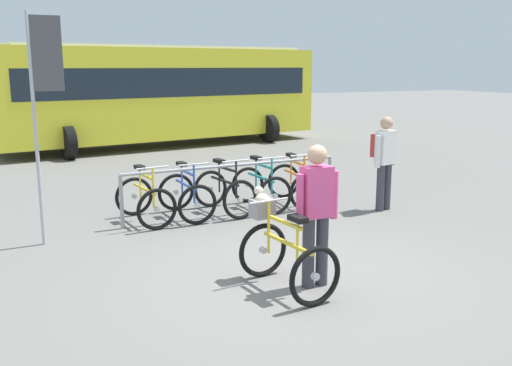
{
  "coord_description": "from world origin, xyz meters",
  "views": [
    {
      "loc": [
        -3.17,
        -5.74,
        2.49
      ],
      "look_at": [
        -0.16,
        0.82,
        1.0
      ],
      "focal_mm": 39.93,
      "sensor_mm": 36.0,
      "label": 1
    }
  ],
  "objects_px": {
    "racked_bike_blue": "(186,196)",
    "bus_distant": "(161,90)",
    "racked_bike_teal": "(261,188)",
    "banner_flag": "(42,85)",
    "pedestrian_with_backpack": "(384,157)",
    "racked_bike_orange": "(295,184)",
    "person_with_featured_bike": "(316,209)",
    "racked_bike_yellow": "(145,200)",
    "racked_bike_black": "(225,192)",
    "featured_bicycle": "(281,246)"
  },
  "relations": [
    {
      "from": "racked_bike_blue",
      "to": "bus_distant",
      "type": "relative_size",
      "value": 0.11
    },
    {
      "from": "racked_bike_teal",
      "to": "banner_flag",
      "type": "height_order",
      "value": "banner_flag"
    },
    {
      "from": "racked_bike_teal",
      "to": "pedestrian_with_backpack",
      "type": "distance_m",
      "value": 2.21
    },
    {
      "from": "racked_bike_orange",
      "to": "pedestrian_with_backpack",
      "type": "relative_size",
      "value": 0.69
    },
    {
      "from": "person_with_featured_bike",
      "to": "banner_flag",
      "type": "distance_m",
      "value": 4.13
    },
    {
      "from": "racked_bike_yellow",
      "to": "racked_bike_blue",
      "type": "xyz_separation_m",
      "value": [
        0.7,
        0.03,
        0.0
      ]
    },
    {
      "from": "racked_bike_black",
      "to": "featured_bicycle",
      "type": "distance_m",
      "value": 3.46
    },
    {
      "from": "racked_bike_orange",
      "to": "banner_flag",
      "type": "distance_m",
      "value": 4.69
    },
    {
      "from": "featured_bicycle",
      "to": "racked_bike_orange",
      "type": "bearing_deg",
      "value": 59.28
    },
    {
      "from": "racked_bike_teal",
      "to": "bus_distant",
      "type": "xyz_separation_m",
      "value": [
        0.62,
        8.7,
        1.37
      ]
    },
    {
      "from": "racked_bike_teal",
      "to": "banner_flag",
      "type": "distance_m",
      "value": 4.06
    },
    {
      "from": "person_with_featured_bike",
      "to": "racked_bike_teal",
      "type": "bearing_deg",
      "value": 74.55
    },
    {
      "from": "racked_bike_orange",
      "to": "banner_flag",
      "type": "height_order",
      "value": "banner_flag"
    },
    {
      "from": "racked_bike_yellow",
      "to": "racked_bike_blue",
      "type": "distance_m",
      "value": 0.7
    },
    {
      "from": "racked_bike_orange",
      "to": "pedestrian_with_backpack",
      "type": "xyz_separation_m",
      "value": [
        1.19,
        -1.02,
        0.57
      ]
    },
    {
      "from": "featured_bicycle",
      "to": "pedestrian_with_backpack",
      "type": "bearing_deg",
      "value": 36.86
    },
    {
      "from": "racked_bike_yellow",
      "to": "bus_distant",
      "type": "height_order",
      "value": "bus_distant"
    },
    {
      "from": "racked_bike_yellow",
      "to": "racked_bike_teal",
      "type": "relative_size",
      "value": 1.02
    },
    {
      "from": "racked_bike_orange",
      "to": "banner_flag",
      "type": "bearing_deg",
      "value": -171.51
    },
    {
      "from": "person_with_featured_bike",
      "to": "bus_distant",
      "type": "bearing_deg",
      "value": 82.56
    },
    {
      "from": "featured_bicycle",
      "to": "person_with_featured_bike",
      "type": "xyz_separation_m",
      "value": [
        0.37,
        -0.13,
        0.42
      ]
    },
    {
      "from": "racked_bike_black",
      "to": "racked_bike_teal",
      "type": "xyz_separation_m",
      "value": [
        0.7,
        0.03,
        0.0
      ]
    },
    {
      "from": "featured_bicycle",
      "to": "pedestrian_with_backpack",
      "type": "distance_m",
      "value": 4.08
    },
    {
      "from": "racked_bike_yellow",
      "to": "pedestrian_with_backpack",
      "type": "bearing_deg",
      "value": -12.92
    },
    {
      "from": "person_with_featured_bike",
      "to": "bus_distant",
      "type": "relative_size",
      "value": 0.16
    },
    {
      "from": "person_with_featured_bike",
      "to": "pedestrian_with_backpack",
      "type": "relative_size",
      "value": 1.0
    },
    {
      "from": "featured_bicycle",
      "to": "person_with_featured_bike",
      "type": "distance_m",
      "value": 0.58
    },
    {
      "from": "racked_bike_orange",
      "to": "pedestrian_with_backpack",
      "type": "height_order",
      "value": "pedestrian_with_backpack"
    },
    {
      "from": "racked_bike_blue",
      "to": "banner_flag",
      "type": "relative_size",
      "value": 0.36
    },
    {
      "from": "racked_bike_yellow",
      "to": "featured_bicycle",
      "type": "bearing_deg",
      "value": -77.43
    },
    {
      "from": "racked_bike_yellow",
      "to": "racked_bike_teal",
      "type": "height_order",
      "value": "same"
    },
    {
      "from": "racked_bike_black",
      "to": "bus_distant",
      "type": "xyz_separation_m",
      "value": [
        1.32,
        8.73,
        1.37
      ]
    },
    {
      "from": "racked_bike_blue",
      "to": "racked_bike_teal",
      "type": "distance_m",
      "value": 1.4
    },
    {
      "from": "racked_bike_yellow",
      "to": "racked_bike_teal",
      "type": "xyz_separation_m",
      "value": [
        2.1,
        0.08,
        0.0
      ]
    },
    {
      "from": "racked_bike_blue",
      "to": "featured_bicycle",
      "type": "bearing_deg",
      "value": -89.21
    },
    {
      "from": "racked_bike_black",
      "to": "racked_bike_teal",
      "type": "bearing_deg",
      "value": 2.2
    },
    {
      "from": "racked_bike_black",
      "to": "person_with_featured_bike",
      "type": "bearing_deg",
      "value": -94.6
    },
    {
      "from": "racked_bike_orange",
      "to": "banner_flag",
      "type": "xyz_separation_m",
      "value": [
        -4.26,
        -0.64,
        1.86
      ]
    },
    {
      "from": "featured_bicycle",
      "to": "pedestrian_with_backpack",
      "type": "relative_size",
      "value": 0.76
    },
    {
      "from": "pedestrian_with_backpack",
      "to": "racked_bike_teal",
      "type": "bearing_deg",
      "value": 152.22
    },
    {
      "from": "racked_bike_black",
      "to": "racked_bike_orange",
      "type": "xyz_separation_m",
      "value": [
        1.4,
        0.05,
        0.0
      ]
    },
    {
      "from": "featured_bicycle",
      "to": "banner_flag",
      "type": "xyz_separation_m",
      "value": [
        -2.21,
        2.82,
        1.74
      ]
    },
    {
      "from": "racked_bike_blue",
      "to": "racked_bike_teal",
      "type": "relative_size",
      "value": 1.0
    },
    {
      "from": "racked_bike_blue",
      "to": "bus_distant",
      "type": "xyz_separation_m",
      "value": [
        2.02,
        8.76,
        1.37
      ]
    },
    {
      "from": "racked_bike_blue",
      "to": "banner_flag",
      "type": "height_order",
      "value": "banner_flag"
    },
    {
      "from": "racked_bike_teal",
      "to": "featured_bicycle",
      "type": "distance_m",
      "value": 3.69
    },
    {
      "from": "banner_flag",
      "to": "bus_distant",
      "type": "bearing_deg",
      "value": 65.84
    },
    {
      "from": "racked_bike_blue",
      "to": "racked_bike_orange",
      "type": "relative_size",
      "value": 1.01
    },
    {
      "from": "racked_bike_orange",
      "to": "person_with_featured_bike",
      "type": "height_order",
      "value": "person_with_featured_bike"
    },
    {
      "from": "racked_bike_blue",
      "to": "racked_bike_orange",
      "type": "xyz_separation_m",
      "value": [
        2.1,
        0.08,
        -0.0
      ]
    }
  ]
}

